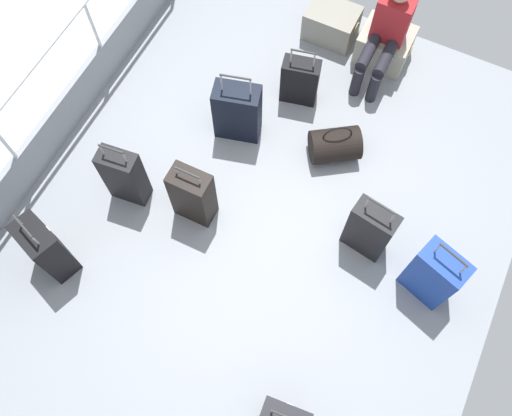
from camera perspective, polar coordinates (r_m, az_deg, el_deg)
The scene contains 14 objects.
ground_plane at distance 5.15m, azimuth 1.19°, elevation -0.40°, with size 4.40×5.20×0.06m, color gray.
gunwale_port at distance 5.69m, azimuth -19.15°, elevation 9.56°, with size 0.06×5.20×0.45m, color gray.
railing_port at distance 5.26m, azimuth -21.02°, elevation 12.80°, with size 0.04×4.20×1.02m.
cargo_crate_0 at distance 6.18m, azimuth 7.92°, elevation 18.64°, with size 0.57×0.40×0.35m.
cargo_crate_1 at distance 6.07m, azimuth 13.33°, elevation 16.27°, with size 0.56×0.45×0.37m.
passenger_seated at distance 5.67m, azimuth 13.50°, elevation 17.43°, with size 0.34×0.66×1.07m.
suitcase_1 at distance 4.78m, azimuth 18.12°, elevation -6.65°, with size 0.46×0.35×0.87m.
suitcase_2 at distance 5.55m, azimuth 4.62°, elevation 13.15°, with size 0.40×0.27×0.72m.
suitcase_3 at distance 4.84m, azimuth -6.65°, elevation 1.33°, with size 0.36×0.23×0.80m.
suitcase_4 at distance 5.02m, azimuth -13.64°, elevation 3.26°, with size 0.37×0.23×0.85m.
suitcase_5 at distance 5.25m, azimuth -1.96°, elevation 10.04°, with size 0.48×0.35×0.88m.
suitcase_6 at distance 4.78m, azimuth 11.82°, elevation -2.24°, with size 0.41×0.25×0.87m.
suitcase_7 at distance 4.95m, azimuth -21.15°, elevation -3.96°, with size 0.44×0.35×0.87m.
duffel_bag at distance 5.30m, azimuth 8.28°, elevation 6.58°, with size 0.57×0.54×0.48m.
Camera 1 is at (0.79, -1.85, 4.71)m, focal length 38.13 mm.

